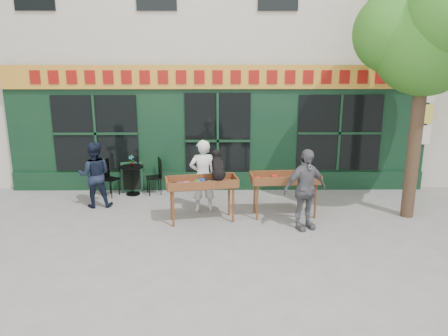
% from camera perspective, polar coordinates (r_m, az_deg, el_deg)
% --- Properties ---
extents(ground, '(80.00, 80.00, 0.00)m').
position_cam_1_polar(ground, '(9.67, -0.85, -6.99)').
color(ground, slate).
rests_on(ground, ground).
extents(building, '(14.00, 7.26, 10.00)m').
position_cam_1_polar(building, '(15.02, -0.80, 20.09)').
color(building, beige).
rests_on(building, ground).
extents(street_tree, '(3.05, 2.90, 5.60)m').
position_cam_1_polar(street_tree, '(10.28, 25.15, 16.35)').
color(street_tree, '#382619').
rests_on(street_tree, ground).
extents(book_cart_center, '(1.59, 0.89, 0.99)m').
position_cam_1_polar(book_cart_center, '(9.45, -2.93, -2.25)').
color(book_cart_center, brown).
rests_on(book_cart_center, ground).
extents(dog, '(0.45, 0.65, 0.60)m').
position_cam_1_polar(dog, '(9.27, -0.81, 0.43)').
color(dog, black).
rests_on(dog, book_cart_center).
extents(woman, '(0.68, 0.51, 1.69)m').
position_cam_1_polar(woman, '(10.07, -2.78, -1.04)').
color(woman, silver).
rests_on(woman, ground).
extents(book_cart_right, '(1.53, 0.71, 0.99)m').
position_cam_1_polar(book_cart_right, '(9.84, 7.98, -1.68)').
color(book_cart_right, brown).
rests_on(book_cart_right, ground).
extents(man_right, '(1.09, 0.78, 1.71)m').
position_cam_1_polar(man_right, '(9.18, 10.51, -2.79)').
color(man_right, '#55555A').
rests_on(man_right, ground).
extents(bistro_table, '(0.60, 0.60, 0.76)m').
position_cam_1_polar(bistro_table, '(11.54, -11.91, -0.83)').
color(bistro_table, black).
rests_on(bistro_table, ground).
extents(bistro_chair_left, '(0.49, 0.49, 0.95)m').
position_cam_1_polar(bistro_chair_left, '(11.62, -15.02, -0.84)').
color(bistro_chair_left, black).
rests_on(bistro_chair_left, ground).
extents(bistro_chair_right, '(0.46, 0.46, 0.95)m').
position_cam_1_polar(bistro_chair_right, '(11.50, -8.74, -0.66)').
color(bistro_chair_right, black).
rests_on(bistro_chair_right, ground).
extents(potted_plant, '(0.17, 0.13, 0.29)m').
position_cam_1_polar(potted_plant, '(11.45, -12.01, 0.94)').
color(potted_plant, gray).
rests_on(potted_plant, bistro_table).
extents(man_left, '(0.84, 0.70, 1.58)m').
position_cam_1_polar(man_left, '(10.80, -16.54, -0.86)').
color(man_left, black).
rests_on(man_left, ground).
extents(chalkboard, '(0.59, 0.29, 0.79)m').
position_cam_1_polar(chalkboard, '(11.85, -11.94, -1.14)').
color(chalkboard, black).
rests_on(chalkboard, ground).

